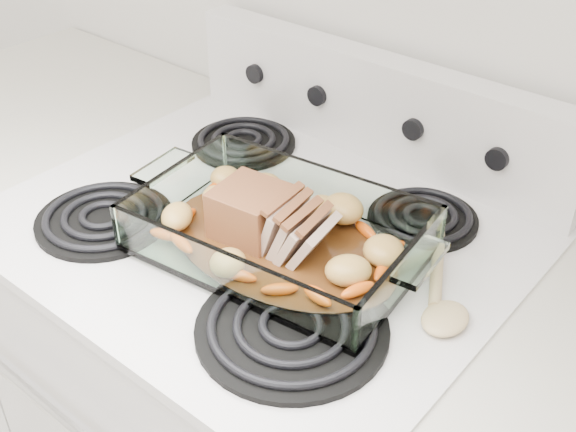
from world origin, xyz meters
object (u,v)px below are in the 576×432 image
Objects in this scene: electric_range at (269,415)px; pork_roast at (265,217)px; baking_dish at (279,238)px; counter_left at (61,279)px.

pork_roast is at bearing -45.95° from electric_range.
electric_range reaches higher than baking_dish.
electric_range is at bearing 146.99° from pork_roast.
pork_roast is (-0.03, 0.00, 0.03)m from baking_dish.
baking_dish is at bearing -3.64° from counter_left.
baking_dish is (0.07, -0.05, 0.48)m from electric_range.
pork_roast is at bearing -3.77° from counter_left.
electric_range is at bearing 0.10° from counter_left.
baking_dish is 0.04m from pork_roast.
electric_range is 0.49m from baking_dish.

